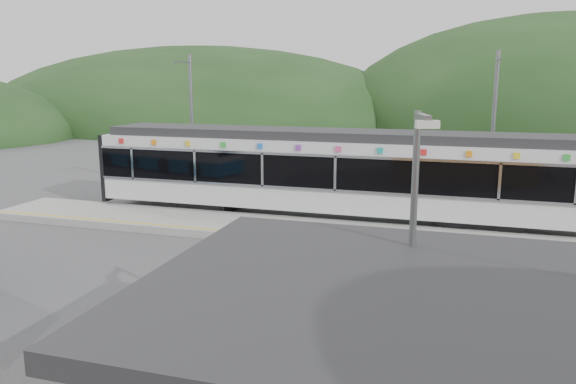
% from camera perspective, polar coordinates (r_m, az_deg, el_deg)
% --- Properties ---
extents(ground, '(120.00, 120.00, 0.00)m').
position_cam_1_polar(ground, '(18.45, -1.86, -7.00)').
color(ground, '#4C4C4F').
rests_on(ground, ground).
extents(hills, '(146.00, 149.00, 26.00)m').
position_cam_1_polar(hills, '(22.60, 17.77, -4.08)').
color(hills, '#1E3D19').
rests_on(hills, ground).
extents(platform, '(26.00, 3.20, 0.30)m').
position_cam_1_polar(platform, '(21.42, 1.02, -3.95)').
color(platform, '#9E9E99').
rests_on(platform, ground).
extents(yellow_line, '(26.00, 0.10, 0.01)m').
position_cam_1_polar(yellow_line, '(20.18, -0.01, -4.46)').
color(yellow_line, yellow).
rests_on(yellow_line, platform).
extents(train, '(20.44, 3.01, 3.74)m').
position_cam_1_polar(train, '(23.41, 4.45, 2.14)').
color(train, black).
rests_on(train, ground).
extents(catenary_mast_west, '(0.18, 1.80, 7.00)m').
position_cam_1_polar(catenary_mast_west, '(28.23, -9.77, 6.85)').
color(catenary_mast_west, slate).
rests_on(catenary_mast_west, ground).
extents(catenary_mast_east, '(0.18, 1.80, 7.00)m').
position_cam_1_polar(catenary_mast_east, '(25.23, 20.09, 5.79)').
color(catenary_mast_east, slate).
rests_on(catenary_mast_east, ground).
extents(lamp_post, '(0.38, 0.99, 5.32)m').
position_cam_1_polar(lamp_post, '(9.83, 12.48, -4.46)').
color(lamp_post, slate).
rests_on(lamp_post, ground).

